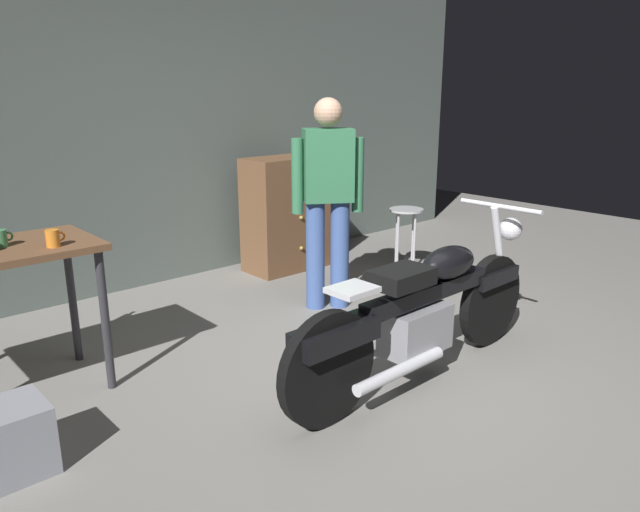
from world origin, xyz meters
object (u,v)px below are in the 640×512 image
person_standing (328,195)px  mug_orange_travel (53,238)px  shop_stool (406,223)px  wooden_dresser (286,214)px  motorcycle (424,310)px  mug_green_speckled (0,238)px

person_standing → mug_orange_travel: 2.11m
shop_stool → wooden_dresser: (-0.72, 0.91, 0.05)m
motorcycle → mug_orange_travel: same height
shop_stool → motorcycle: bearing=-136.9°
motorcycle → mug_green_speckled: size_ratio=19.90×
wooden_dresser → mug_orange_travel: bearing=-155.9°
mug_orange_travel → wooden_dresser: bearing=24.1°
mug_orange_travel → mug_green_speckled: (-0.22, 0.19, -0.00)m
motorcycle → shop_stool: (1.57, 1.47, 0.05)m
person_standing → mug_green_speckled: person_standing is taller
mug_orange_travel → mug_green_speckled: size_ratio=0.96×
wooden_dresser → mug_orange_travel: (-2.54, -1.14, 0.40)m
person_standing → shop_stool: 1.24m
motorcycle → wooden_dresser: bearing=69.9°
motorcycle → person_standing: person_standing is taller
wooden_dresser → mug_green_speckled: 2.95m
motorcycle → person_standing: 1.45m
person_standing → mug_orange_travel: (-2.11, -0.07, 0.02)m
shop_stool → wooden_dresser: wooden_dresser is taller
person_standing → motorcycle: bearing=104.4°
mug_orange_travel → shop_stool: bearing=3.9°
wooden_dresser → mug_green_speckled: bearing=-161.1°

